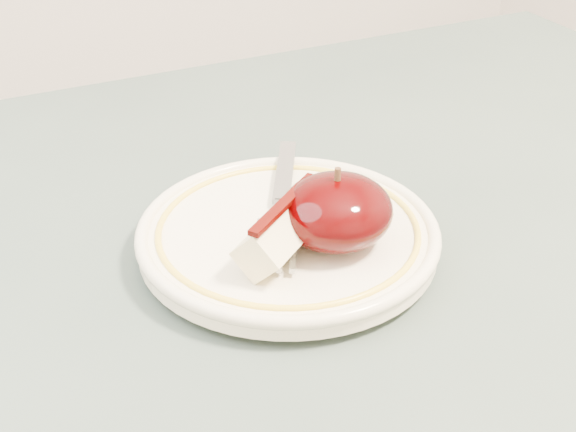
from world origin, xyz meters
name	(u,v)px	position (x,y,z in m)	size (l,w,h in m)	color
plate	(288,234)	(-0.04, 0.11, 0.76)	(0.20, 0.20, 0.02)	white
apple_half	(336,211)	(-0.02, 0.08, 0.79)	(0.07, 0.07, 0.05)	black
apple_wedge	(284,229)	(-0.05, 0.08, 0.79)	(0.08, 0.07, 0.04)	beige
fork	(281,203)	(-0.03, 0.13, 0.77)	(0.10, 0.16, 0.00)	gray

